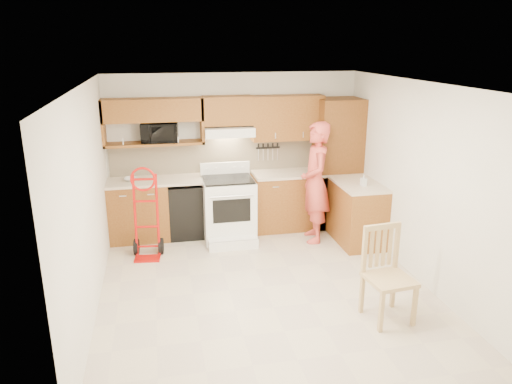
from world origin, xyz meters
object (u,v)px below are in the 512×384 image
object	(u,v)px
range	(229,204)
hand_truck	(146,218)
microwave	(160,132)
person	(315,183)
dining_chair	(390,276)

from	to	relation	value
range	hand_truck	world-z (taller)	hand_truck
microwave	range	world-z (taller)	microwave
microwave	person	distance (m)	2.48
person	dining_chair	xyz separation A→B (m)	(0.09, -2.34, -0.40)
range	dining_chair	size ratio (longest dim) A/B	1.09
range	person	bearing A→B (deg)	-11.93
person	hand_truck	xyz separation A→B (m)	(-2.52, -0.14, -0.32)
microwave	hand_truck	xyz separation A→B (m)	(-0.27, -0.87, -1.04)
person	microwave	bearing A→B (deg)	-101.45
range	hand_truck	xyz separation A→B (m)	(-1.24, -0.41, 0.02)
microwave	range	size ratio (longest dim) A/B	0.47
person	hand_truck	world-z (taller)	person
range	dining_chair	world-z (taller)	range
microwave	dining_chair	size ratio (longest dim) A/B	0.52
hand_truck	person	bearing A→B (deg)	9.80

